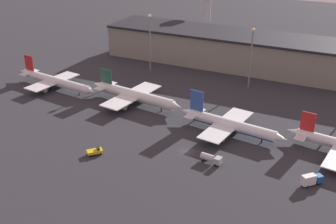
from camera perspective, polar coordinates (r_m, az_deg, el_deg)
The scene contains 11 objects.
ground at distance 143.29m, azimuth 2.53°, elevation -5.42°, with size 600.00×600.00×0.00m, color #2D2D33.
terminal_building at distance 221.77m, azimuth 12.41°, elevation 7.80°, with size 166.17×29.62×17.32m.
airplane_0 at distance 200.32m, azimuth -15.04°, elevation 4.03°, with size 48.68×27.28×12.85m.
airplane_1 at distance 177.82m, azimuth -4.54°, elevation 2.25°, with size 46.18×32.03×12.42m.
airplane_2 at distance 154.89m, azimuth 8.36°, elevation -1.71°, with size 42.47×30.47×13.69m.
service_vehicle_0 at distance 137.03m, azimuth 5.85°, elevation -6.26°, with size 7.25×3.27×2.89m.
service_vehicle_1 at distance 132.63m, azimuth 18.83°, elevation -8.65°, with size 6.09×6.26×3.71m.
service_vehicle_3 at distance 143.22m, azimuth -9.87°, elevation -5.28°, with size 5.33×5.55×2.49m.
lamp_post_0 at distance 211.80m, azimuth -2.48°, elevation 10.20°, with size 1.80×1.80×29.03m.
lamp_post_1 at distance 193.64m, azimuth 11.23°, elevation 8.11°, with size 1.80×1.80×27.92m.
control_tower at distance 269.75m, azimuth 5.37°, elevation 14.35°, with size 9.00×9.00×38.39m.
Camera 1 is at (48.36, -113.39, 73.05)m, focal length 45.00 mm.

